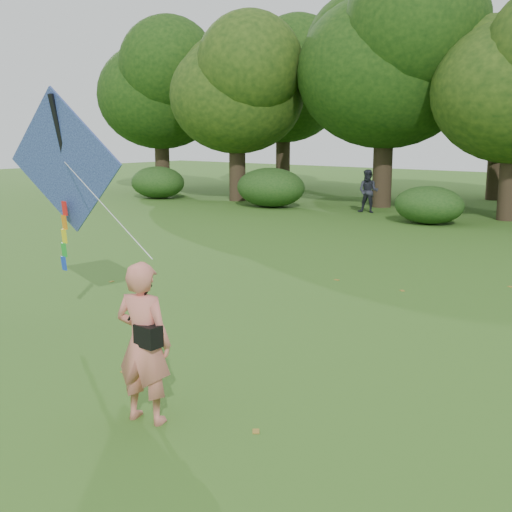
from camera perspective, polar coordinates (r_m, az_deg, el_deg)
The scene contains 6 objects.
ground at distance 8.87m, azimuth -6.50°, elevation -11.79°, with size 100.00×100.00×0.00m, color #265114.
man_kite_flyer at distance 7.74m, azimuth -9.96°, elevation -7.59°, with size 0.71×0.47×1.96m, color #E37A6A.
bystander_left at distance 27.84m, azimuth 9.96°, elevation 5.68°, with size 0.90×0.70×1.84m, color #262832.
crossbody_bag at distance 7.59m, azimuth -9.57°, elevation -6.91°, with size 0.43×0.20×0.74m.
flying_kite at distance 12.03m, azimuth -16.66°, elevation 7.85°, with size 5.88×2.52×3.31m.
fallen_leaves at distance 10.12m, azimuth 7.21°, elevation -8.83°, with size 11.88×12.68×0.01m.
Camera 1 is at (5.81, -5.75, 3.42)m, focal length 45.00 mm.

